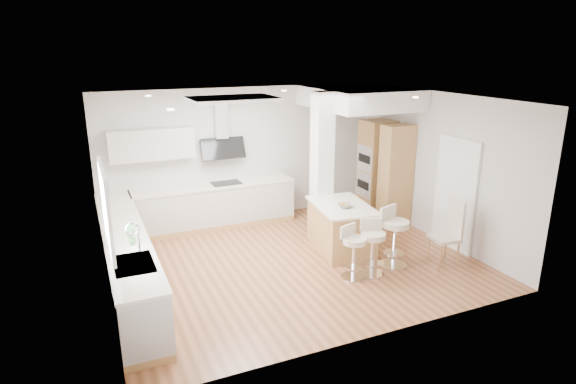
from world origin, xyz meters
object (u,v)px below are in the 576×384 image
peninsula (341,227)px  bar_stool_c (394,234)px  bar_stool_b (372,245)px  dining_chair (450,230)px  bar_stool_a (353,249)px

peninsula → bar_stool_c: 1.08m
bar_stool_b → bar_stool_c: bar_stool_c is taller
peninsula → dining_chair: 1.88m
peninsula → bar_stool_b: bearing=-85.1°
peninsula → dining_chair: dining_chair is taller
bar_stool_a → dining_chair: dining_chair is taller
bar_stool_a → peninsula: bearing=50.5°
bar_stool_a → bar_stool_c: bearing=-11.2°
bar_stool_a → dining_chair: 1.82m
peninsula → bar_stool_b: size_ratio=1.65×
bar_stool_c → dining_chair: bearing=-36.3°
bar_stool_a → dining_chair: size_ratio=0.78×
bar_stool_c → dining_chair: (0.94, -0.29, 0.02)m
bar_stool_a → bar_stool_c: bar_stool_c is taller
peninsula → bar_stool_a: 1.15m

